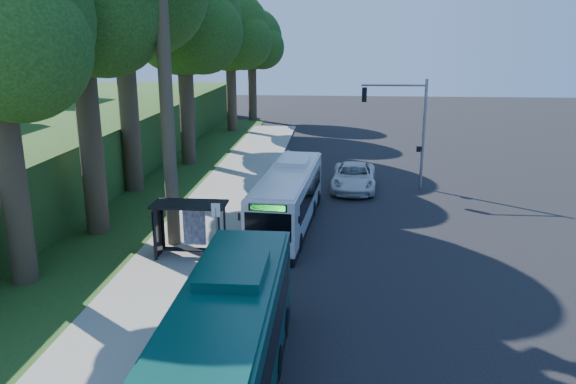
# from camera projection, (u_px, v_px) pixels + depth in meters

# --- Properties ---
(ground) EXTENTS (140.00, 140.00, 0.00)m
(ground) POSITION_uv_depth(u_px,v_px,m) (349.00, 239.00, 27.18)
(ground) COLOR black
(ground) RESTS_ON ground
(sidewalk) EXTENTS (4.50, 70.00, 0.12)m
(sidewalk) POSITION_uv_depth(u_px,v_px,m) (201.00, 234.00, 27.76)
(sidewalk) COLOR gray
(sidewalk) RESTS_ON ground
(red_curb) EXTENTS (0.25, 30.00, 0.13)m
(red_curb) POSITION_uv_depth(u_px,v_px,m) (232.00, 267.00, 23.73)
(red_curb) COLOR maroon
(red_curb) RESTS_ON ground
(grass_verge) EXTENTS (8.00, 70.00, 0.06)m
(grass_verge) POSITION_uv_depth(u_px,v_px,m) (125.00, 203.00, 33.03)
(grass_verge) COLOR #234719
(grass_verge) RESTS_ON ground
(bus_shelter) EXTENTS (3.20, 1.51, 2.55)m
(bus_shelter) POSITION_uv_depth(u_px,v_px,m) (185.00, 218.00, 24.54)
(bus_shelter) COLOR black
(bus_shelter) RESTS_ON ground
(stop_sign_pole) EXTENTS (0.35, 0.06, 3.17)m
(stop_sign_pole) POSITION_uv_depth(u_px,v_px,m) (216.00, 230.00, 22.26)
(stop_sign_pole) COLOR gray
(stop_sign_pole) RESTS_ON ground
(traffic_signal_pole) EXTENTS (4.10, 0.30, 7.00)m
(traffic_signal_pole) POSITION_uv_depth(u_px,v_px,m) (408.00, 120.00, 35.31)
(traffic_signal_pole) COLOR gray
(traffic_signal_pole) RESTS_ON ground
(hillside_backdrop) EXTENTS (24.00, 60.00, 8.80)m
(hillside_backdrop) POSITION_uv_depth(u_px,v_px,m) (3.00, 132.00, 43.16)
(hillside_backdrop) COLOR #234719
(hillside_backdrop) RESTS_ON ground
(tree_2) EXTENTS (8.82, 8.40, 15.12)m
(tree_2) POSITION_uv_depth(u_px,v_px,m) (184.00, 23.00, 40.71)
(tree_2) COLOR #382B1E
(tree_2) RESTS_ON ground
(tree_3) EXTENTS (10.08, 9.60, 17.28)m
(tree_3) POSITION_uv_depth(u_px,v_px,m) (185.00, 7.00, 48.16)
(tree_3) COLOR #382B1E
(tree_3) RESTS_ON ground
(tree_4) EXTENTS (8.40, 8.00, 14.14)m
(tree_4) POSITION_uv_depth(u_px,v_px,m) (231.00, 35.00, 56.25)
(tree_4) COLOR #382B1E
(tree_4) RESTS_ON ground
(tree_5) EXTENTS (7.35, 7.00, 12.86)m
(tree_5) POSITION_uv_depth(u_px,v_px,m) (252.00, 42.00, 64.06)
(tree_5) COLOR #382B1E
(tree_5) RESTS_ON ground
(white_bus) EXTENTS (3.11, 10.88, 3.20)m
(white_bus) POSITION_uv_depth(u_px,v_px,m) (288.00, 197.00, 28.72)
(white_bus) COLOR silver
(white_bus) RESTS_ON ground
(teal_bus) EXTENTS (2.56, 11.77, 3.51)m
(teal_bus) POSITION_uv_depth(u_px,v_px,m) (222.00, 361.00, 13.88)
(teal_bus) COLOR #0A3C36
(teal_bus) RESTS_ON ground
(pickup) EXTENTS (3.03, 6.01, 1.63)m
(pickup) POSITION_uv_depth(u_px,v_px,m) (354.00, 177.00, 35.99)
(pickup) COLOR silver
(pickup) RESTS_ON ground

